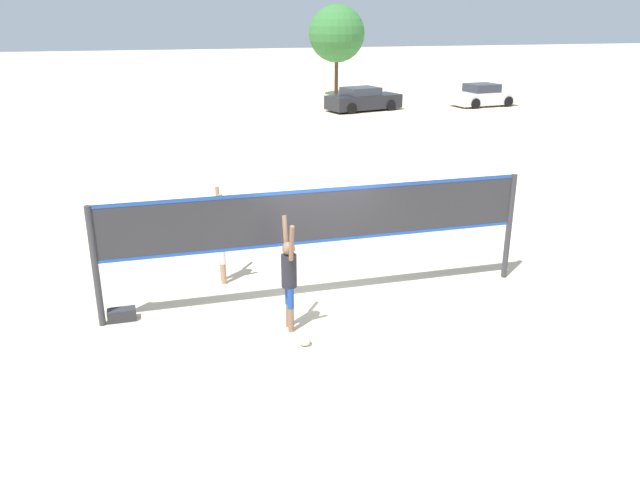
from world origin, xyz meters
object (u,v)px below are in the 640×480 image
(tree_right_cluster, at_px, (337,34))
(volleyball, at_px, (305,340))
(player_spiker, at_px, (289,273))
(gear_bag, at_px, (122,315))
(parked_car_mid, at_px, (483,96))
(parked_car_near, at_px, (363,100))
(player_blocker, at_px, (221,235))
(volleyball_net, at_px, (320,223))

(tree_right_cluster, bearing_deg, volleyball, -107.91)
(player_spiker, relative_size, gear_bag, 4.08)
(gear_bag, xyz_separation_m, parked_car_mid, (21.55, 24.70, 0.51))
(volleyball, bearing_deg, parked_car_near, 68.65)
(gear_bag, bearing_deg, parked_car_mid, 48.89)
(parked_car_mid, bearing_deg, parked_car_near, 171.19)
(tree_right_cluster, bearing_deg, player_blocker, -111.23)
(player_spiker, distance_m, gear_bag, 3.37)
(volleyball_net, height_order, parked_car_near, volleyball_net)
(player_spiker, relative_size, parked_car_near, 0.44)
(volleyball_net, height_order, player_spiker, volleyball_net)
(player_spiker, relative_size, volleyball, 9.92)
(volleyball_net, bearing_deg, tree_right_cluster, 72.42)
(volleyball_net, bearing_deg, player_blocker, 141.95)
(volleyball_net, distance_m, player_spiker, 1.50)
(tree_right_cluster, bearing_deg, player_spiker, -108.40)
(volleyball, xyz_separation_m, gear_bag, (-3.10, 1.86, 0.01))
(gear_bag, bearing_deg, player_blocker, 31.85)
(player_blocker, xyz_separation_m, tree_right_cluster, (12.07, 31.07, 3.15))
(volleyball_net, relative_size, parked_car_mid, 2.02)
(parked_car_near, xyz_separation_m, parked_car_mid, (7.99, -0.19, -0.00))
(player_spiker, bearing_deg, volleyball_net, -38.83)
(volleyball, xyz_separation_m, parked_car_mid, (18.45, 26.56, 0.52))
(volleyball_net, relative_size, player_spiker, 4.07)
(volleyball, distance_m, tree_right_cluster, 36.21)
(volleyball, bearing_deg, parked_car_mid, 55.21)
(gear_bag, xyz_separation_m, tree_right_cluster, (14.16, 32.37, 4.12))
(volleyball, height_order, gear_bag, gear_bag)
(parked_car_near, bearing_deg, player_blocker, -129.78)
(volleyball_net, xyz_separation_m, player_blocker, (-1.78, 1.40, -0.55))
(gear_bag, bearing_deg, parked_car_near, 61.42)
(volleyball_net, distance_m, player_blocker, 2.33)
(player_blocker, xyz_separation_m, volleyball, (1.01, -3.16, -0.97))
(player_blocker, relative_size, tree_right_cluster, 0.33)
(volleyball_net, xyz_separation_m, gear_bag, (-3.88, 0.10, -1.51))
(player_spiker, relative_size, parked_car_mid, 0.50)
(tree_right_cluster, bearing_deg, volleyball_net, -107.58)
(parked_car_mid, distance_m, tree_right_cluster, 11.24)
(parked_car_mid, bearing_deg, player_blocker, -137.18)
(gear_bag, relative_size, tree_right_cluster, 0.08)
(player_blocker, relative_size, parked_car_near, 0.43)
(volleyball_net, relative_size, parked_car_near, 1.79)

